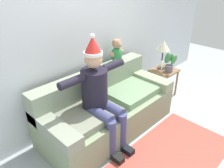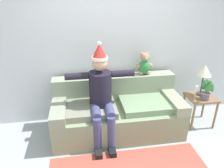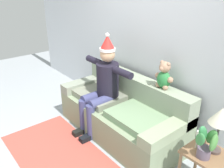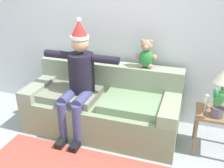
% 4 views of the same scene
% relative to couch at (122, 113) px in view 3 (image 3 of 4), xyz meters
% --- Properties ---
extents(ground_plane, '(10.00, 10.00, 0.00)m').
position_rel_couch_xyz_m(ground_plane, '(0.00, -1.02, -0.34)').
color(ground_plane, '#9BA1A7').
extents(back_wall, '(7.00, 0.10, 2.70)m').
position_rel_couch_xyz_m(back_wall, '(0.00, 0.53, 1.01)').
color(back_wall, silver).
rests_on(back_wall, ground_plane).
extents(couch, '(2.05, 0.89, 0.87)m').
position_rel_couch_xyz_m(couch, '(0.00, 0.00, 0.00)').
color(couch, gray).
rests_on(couch, ground_plane).
extents(person_seated, '(1.02, 0.77, 1.54)m').
position_rel_couch_xyz_m(person_seated, '(-0.27, -0.17, 0.44)').
color(person_seated, black).
rests_on(person_seated, ground_plane).
extents(teddy_bear, '(0.29, 0.17, 0.38)m').
position_rel_couch_xyz_m(teddy_bear, '(0.51, 0.27, 0.70)').
color(teddy_bear, '#2B7B3C').
rests_on(teddy_bear, couch).
extents(side_table, '(0.47, 0.42, 0.54)m').
position_rel_couch_xyz_m(side_table, '(1.44, -0.06, 0.09)').
color(side_table, '#876241').
rests_on(side_table, ground_plane).
extents(table_lamp, '(0.24, 0.24, 0.53)m').
position_rel_couch_xyz_m(table_lamp, '(1.46, 0.03, 0.61)').
color(table_lamp, '#4F403C').
rests_on(table_lamp, side_table).
extents(potted_plant, '(0.22, 0.26, 0.37)m').
position_rel_couch_xyz_m(potted_plant, '(1.44, -0.15, 0.37)').
color(potted_plant, '#605263').
rests_on(potted_plant, side_table).
extents(candle_tall, '(0.04, 0.04, 0.22)m').
position_rel_couch_xyz_m(candle_tall, '(1.31, -0.08, 0.33)').
color(candle_tall, beige).
rests_on(candle_tall, side_table).
extents(area_rug, '(2.12, 1.01, 0.01)m').
position_rel_couch_xyz_m(area_rug, '(0.00, -1.05, -0.34)').
color(area_rug, '#B44B3F').
rests_on(area_rug, ground_plane).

